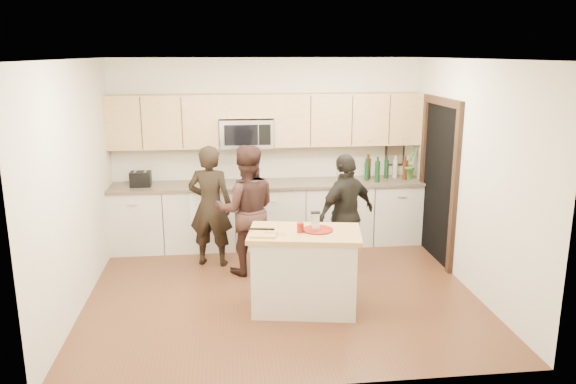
{
  "coord_description": "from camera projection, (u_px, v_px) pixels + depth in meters",
  "views": [
    {
      "loc": [
        -0.64,
        -6.2,
        2.77
      ],
      "look_at": [
        0.12,
        0.35,
        1.13
      ],
      "focal_mm": 35.0,
      "sensor_mm": 36.0,
      "label": 1
    }
  ],
  "objects": [
    {
      "name": "red_plate",
      "position": [
        318.0,
        230.0,
        6.06
      ],
      "size": [
        0.33,
        0.33,
        0.02
      ],
      "primitive_type": "cylinder",
      "color": "maroon",
      "rests_on": "island"
    },
    {
      "name": "woman_left",
      "position": [
        210.0,
        206.0,
        7.37
      ],
      "size": [
        0.67,
        0.52,
        1.62
      ],
      "primitive_type": "imported",
      "rotation": [
        0.0,
        0.0,
        2.88
      ],
      "color": "black",
      "rests_on": "ground"
    },
    {
      "name": "upper_cabinetry",
      "position": [
        270.0,
        119.0,
        8.04
      ],
      "size": [
        4.5,
        0.33,
        0.75
      ],
      "color": "tan",
      "rests_on": "ground"
    },
    {
      "name": "floor",
      "position": [
        281.0,
        291.0,
        6.71
      ],
      "size": [
        4.5,
        4.5,
        0.0
      ],
      "primitive_type": "plane",
      "color": "#50301B",
      "rests_on": "ground"
    },
    {
      "name": "room_shell",
      "position": [
        281.0,
        148.0,
        6.29
      ],
      "size": [
        4.52,
        4.02,
        2.71
      ],
      "color": "beige",
      "rests_on": "ground"
    },
    {
      "name": "bottle_cluster",
      "position": [
        382.0,
        168.0,
        8.29
      ],
      "size": [
        0.64,
        0.36,
        0.37
      ],
      "color": "black",
      "rests_on": "back_cabinetry"
    },
    {
      "name": "dish_towel",
      "position": [
        203.0,
        197.0,
        7.86
      ],
      "size": [
        0.34,
        0.6,
        0.48
      ],
      "color": "white",
      "rests_on": "ground"
    },
    {
      "name": "back_cabinetry",
      "position": [
        269.0,
        214.0,
        8.23
      ],
      "size": [
        4.5,
        0.66,
        0.94
      ],
      "color": "beige",
      "rests_on": "ground"
    },
    {
      "name": "orchid",
      "position": [
        409.0,
        164.0,
        8.32
      ],
      "size": [
        0.32,
        0.32,
        0.45
      ],
      "primitive_type": "imported",
      "rotation": [
        0.0,
        0.0,
        0.75
      ],
      "color": "#407830",
      "rests_on": "back_cabinetry"
    },
    {
      "name": "framed_picture",
      "position": [
        395.0,
        153.0,
        8.53
      ],
      "size": [
        0.3,
        0.03,
        0.38
      ],
      "color": "black",
      "rests_on": "ground"
    },
    {
      "name": "microwave",
      "position": [
        246.0,
        133.0,
        8.01
      ],
      "size": [
        0.76,
        0.41,
        0.4
      ],
      "color": "silver",
      "rests_on": "ground"
    },
    {
      "name": "island",
      "position": [
        304.0,
        270.0,
        6.14
      ],
      "size": [
        1.3,
        0.9,
        0.9
      ],
      "rotation": [
        0.0,
        0.0,
        -0.17
      ],
      "color": "beige",
      "rests_on": "ground"
    },
    {
      "name": "knife",
      "position": [
        275.0,
        233.0,
        5.9
      ],
      "size": [
        0.21,
        0.06,
        0.01
      ],
      "primitive_type": "cube",
      "rotation": [
        0.0,
        0.0,
        -0.17
      ],
      "color": "silver",
      "rests_on": "cutting_board"
    },
    {
      "name": "box_grater",
      "position": [
        315.0,
        221.0,
        5.99
      ],
      "size": [
        0.1,
        0.06,
        0.21
      ],
      "color": "silver",
      "rests_on": "red_plate"
    },
    {
      "name": "cutting_board",
      "position": [
        263.0,
        235.0,
        5.88
      ],
      "size": [
        0.3,
        0.24,
        0.02
      ],
      "primitive_type": "cube",
      "rotation": [
        0.0,
        0.0,
        -0.17
      ],
      "color": "#B1884A",
      "rests_on": "island"
    },
    {
      "name": "woman_center",
      "position": [
        246.0,
        210.0,
        7.1
      ],
      "size": [
        0.82,
        0.65,
        1.66
      ],
      "primitive_type": "imported",
      "rotation": [
        0.0,
        0.0,
        3.16
      ],
      "color": "black",
      "rests_on": "ground"
    },
    {
      "name": "drink_glass",
      "position": [
        300.0,
        228.0,
        5.98
      ],
      "size": [
        0.07,
        0.07,
        0.11
      ],
      "primitive_type": "cylinder",
      "color": "maroon",
      "rests_on": "island"
    },
    {
      "name": "doorway",
      "position": [
        439.0,
        176.0,
        7.55
      ],
      "size": [
        0.06,
        1.25,
        2.2
      ],
      "color": "black",
      "rests_on": "ground"
    },
    {
      "name": "woman_right",
      "position": [
        346.0,
        215.0,
        7.09
      ],
      "size": [
        0.98,
        0.81,
        1.56
      ],
      "primitive_type": "imported",
      "rotation": [
        0.0,
        0.0,
        3.7
      ],
      "color": "black",
      "rests_on": "ground"
    },
    {
      "name": "tongs",
      "position": [
        261.0,
        229.0,
        6.02
      ],
      "size": [
        0.29,
        0.08,
        0.02
      ],
      "primitive_type": "cube",
      "rotation": [
        0.0,
        0.0,
        -0.17
      ],
      "color": "black",
      "rests_on": "cutting_board"
    },
    {
      "name": "toaster",
      "position": [
        141.0,
        179.0,
        7.87
      ],
      "size": [
        0.28,
        0.21,
        0.21
      ],
      "color": "black",
      "rests_on": "back_cabinetry"
    }
  ]
}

